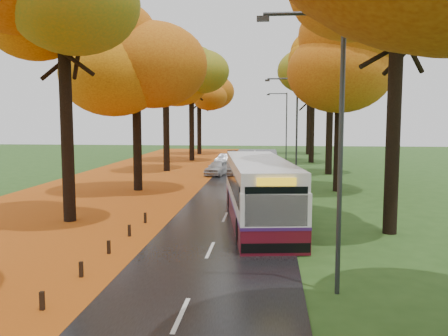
# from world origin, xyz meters

# --- Properties ---
(road) EXTENTS (6.50, 90.00, 0.04)m
(road) POSITION_xyz_m (0.00, 25.00, 0.02)
(road) COLOR black
(road) RESTS_ON ground
(centre_line) EXTENTS (0.12, 90.00, 0.01)m
(centre_line) POSITION_xyz_m (0.00, 25.00, 0.04)
(centre_line) COLOR silver
(centre_line) RESTS_ON road
(leaf_verge) EXTENTS (12.00, 90.00, 0.02)m
(leaf_verge) POSITION_xyz_m (-9.00, 25.00, 0.01)
(leaf_verge) COLOR #9B460E
(leaf_verge) RESTS_ON ground
(leaf_drift) EXTENTS (0.90, 90.00, 0.01)m
(leaf_drift) POSITION_xyz_m (-3.05, 25.00, 0.04)
(leaf_drift) COLOR #B04B12
(leaf_drift) RESTS_ON road
(trees_left) EXTENTS (9.20, 74.00, 13.88)m
(trees_left) POSITION_xyz_m (-7.18, 27.06, 9.53)
(trees_left) COLOR black
(trees_left) RESTS_ON ground
(trees_right) EXTENTS (9.30, 74.20, 13.96)m
(trees_right) POSITION_xyz_m (7.19, 26.91, 9.69)
(trees_right) COLOR black
(trees_right) RESTS_ON ground
(bollard_row) EXTENTS (0.11, 23.51, 0.52)m
(bollard_row) POSITION_xyz_m (-3.70, 4.70, 0.26)
(bollard_row) COLOR black
(bollard_row) RESTS_ON ground
(streetlamp_near) EXTENTS (2.45, 0.18, 8.00)m
(streetlamp_near) POSITION_xyz_m (3.95, 8.00, 4.71)
(streetlamp_near) COLOR #333538
(streetlamp_near) RESTS_ON ground
(streetlamp_mid) EXTENTS (2.45, 0.18, 8.00)m
(streetlamp_mid) POSITION_xyz_m (3.95, 30.00, 4.71)
(streetlamp_mid) COLOR #333538
(streetlamp_mid) RESTS_ON ground
(streetlamp_far) EXTENTS (2.45, 0.18, 8.00)m
(streetlamp_far) POSITION_xyz_m (3.95, 52.00, 4.71)
(streetlamp_far) COLOR #333538
(streetlamp_far) RESTS_ON ground
(bus) EXTENTS (4.13, 11.71, 3.02)m
(bus) POSITION_xyz_m (1.72, 17.08, 1.62)
(bus) COLOR #5A0E1B
(bus) RESTS_ON road
(car_white) EXTENTS (2.35, 4.02, 1.28)m
(car_white) POSITION_xyz_m (-2.30, 35.52, 0.68)
(car_white) COLOR silver
(car_white) RESTS_ON road
(car_silver) EXTENTS (2.13, 4.02, 1.26)m
(car_silver) POSITION_xyz_m (-2.35, 43.39, 0.67)
(car_silver) COLOR #989A9F
(car_silver) RESTS_ON road
(car_dark) EXTENTS (1.64, 3.91, 1.13)m
(car_dark) POSITION_xyz_m (-2.17, 49.49, 0.60)
(car_dark) COLOR black
(car_dark) RESTS_ON road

